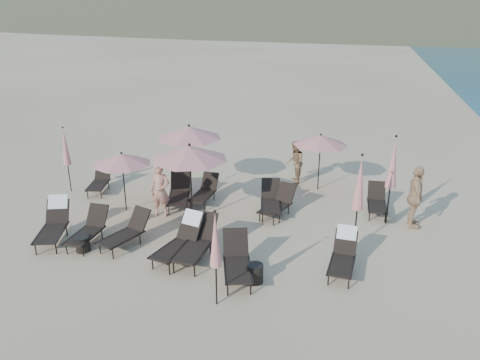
% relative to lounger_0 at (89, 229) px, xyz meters
% --- Properties ---
extents(ground, '(800.00, 800.00, 0.00)m').
position_rel_lounger_0_xyz_m(ground, '(4.06, -0.42, -0.42)').
color(ground, '#D6BA8C').
rests_on(ground, ground).
extents(lounger_0, '(0.62, 1.58, 0.91)m').
position_rel_lounger_0_xyz_m(lounger_0, '(0.00, 0.00, 0.00)').
color(lounger_0, black).
rests_on(lounger_0, ground).
extents(lounger_1, '(1.10, 1.70, 0.91)m').
position_rel_lounger_0_xyz_m(lounger_1, '(1.10, 0.12, 0.00)').
color(lounger_1, black).
rests_on(lounger_1, ground).
extents(lounger_2, '(1.02, 1.83, 1.08)m').
position_rel_lounger_0_xyz_m(lounger_2, '(2.78, -0.08, 0.09)').
color(lounger_2, black).
rests_on(lounger_2, ground).
extents(lounger_3, '(0.77, 1.83, 1.03)m').
position_rel_lounger_0_xyz_m(lounger_3, '(3.22, -0.09, 0.06)').
color(lounger_3, black).
rests_on(lounger_3, ground).
extents(lounger_4, '(1.15, 1.81, 0.98)m').
position_rel_lounger_0_xyz_m(lounger_4, '(4.46, -0.67, 0.03)').
color(lounger_4, black).
rests_on(lounger_4, ground).
extents(lounger_5, '(0.68, 1.61, 0.98)m').
position_rel_lounger_0_xyz_m(lounger_5, '(6.96, 0.28, 0.04)').
color(lounger_5, black).
rests_on(lounger_5, ground).
extents(lounger_6, '(0.90, 1.59, 0.86)m').
position_rel_lounger_0_xyz_m(lounger_6, '(-1.73, 3.57, -0.02)').
color(lounger_6, black).
rests_on(lounger_6, ground).
extents(lounger_7, '(1.13, 1.86, 1.00)m').
position_rel_lounger_0_xyz_m(lounger_7, '(1.49, 3.11, 0.04)').
color(lounger_7, black).
rests_on(lounger_7, ground).
extents(lounger_8, '(0.64, 1.53, 0.87)m').
position_rel_lounger_0_xyz_m(lounger_8, '(2.23, 3.56, -0.02)').
color(lounger_8, black).
rests_on(lounger_8, ground).
extents(lounger_9, '(0.94, 1.72, 0.94)m').
position_rel_lounger_0_xyz_m(lounger_9, '(4.54, 3.26, 0.01)').
color(lounger_9, black).
rests_on(lounger_9, ground).
extents(lounger_10, '(1.06, 1.67, 0.90)m').
position_rel_lounger_0_xyz_m(lounger_10, '(4.82, 3.12, -0.01)').
color(lounger_10, black).
rests_on(lounger_10, ground).
extents(lounger_11, '(0.62, 1.51, 0.86)m').
position_rel_lounger_0_xyz_m(lounger_11, '(7.84, 4.12, -0.02)').
color(lounger_11, black).
rests_on(lounger_11, ground).
extents(lounger_12, '(1.16, 1.86, 1.09)m').
position_rel_lounger_0_xyz_m(lounger_12, '(-1.06, -0.05, 0.10)').
color(lounger_12, black).
rests_on(lounger_12, ground).
extents(umbrella_open_0, '(1.85, 1.85, 1.99)m').
position_rel_lounger_0_xyz_m(umbrella_open_0, '(-0.04, 2.26, 1.34)').
color(umbrella_open_0, black).
rests_on(umbrella_open_0, ground).
extents(umbrella_open_1, '(2.31, 2.31, 2.49)m').
position_rel_lounger_0_xyz_m(umbrella_open_1, '(2.29, 2.10, 1.77)').
color(umbrella_open_1, black).
rests_on(umbrella_open_1, ground).
extents(umbrella_open_2, '(2.27, 2.27, 2.44)m').
position_rel_lounger_0_xyz_m(umbrella_open_2, '(1.40, 4.45, 1.74)').
color(umbrella_open_2, black).
rests_on(umbrella_open_2, ground).
extents(umbrella_open_3, '(1.94, 1.94, 2.09)m').
position_rel_lounger_0_xyz_m(umbrella_open_3, '(5.82, 5.71, 1.42)').
color(umbrella_open_3, black).
rests_on(umbrella_open_3, ground).
extents(umbrella_closed_0, '(0.27, 0.27, 2.31)m').
position_rel_lounger_0_xyz_m(umbrella_closed_0, '(4.31, -1.88, 1.18)').
color(umbrella_closed_0, black).
rests_on(umbrella_closed_0, ground).
extents(umbrella_closed_1, '(0.33, 0.33, 2.81)m').
position_rel_lounger_0_xyz_m(umbrella_closed_1, '(8.12, 3.35, 1.53)').
color(umbrella_closed_1, black).
rests_on(umbrella_closed_1, ground).
extents(umbrella_closed_2, '(0.28, 0.28, 2.38)m').
position_rel_lounger_0_xyz_m(umbrella_closed_2, '(-2.76, 3.30, 1.23)').
color(umbrella_closed_2, black).
rests_on(umbrella_closed_2, ground).
extents(umbrella_closed_3, '(0.32, 0.32, 2.72)m').
position_rel_lounger_0_xyz_m(umbrella_closed_3, '(7.21, 1.57, 1.47)').
color(umbrella_closed_3, black).
rests_on(umbrella_closed_3, ground).
extents(side_table_0, '(0.39, 0.39, 0.43)m').
position_rel_lounger_0_xyz_m(side_table_0, '(0.08, -0.48, -0.21)').
color(side_table_0, black).
rests_on(side_table_0, ground).
extents(side_table_1, '(0.39, 0.39, 0.47)m').
position_rel_lounger_0_xyz_m(side_table_1, '(4.95, -0.78, -0.19)').
color(side_table_1, black).
rests_on(side_table_1, ground).
extents(beachgoer_a, '(0.68, 0.49, 1.73)m').
position_rel_lounger_0_xyz_m(beachgoer_a, '(1.23, 2.17, 0.44)').
color(beachgoer_a, tan).
rests_on(beachgoer_a, ground).
extents(beachgoer_b, '(0.73, 0.88, 1.63)m').
position_rel_lounger_0_xyz_m(beachgoer_b, '(4.89, 6.12, 0.39)').
color(beachgoer_b, '#936F4C').
rests_on(beachgoer_b, ground).
extents(beachgoer_c, '(0.57, 1.16, 1.91)m').
position_rel_lounger_0_xyz_m(beachgoer_c, '(8.86, 3.33, 0.53)').
color(beachgoer_c, tan).
rests_on(beachgoer_c, ground).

